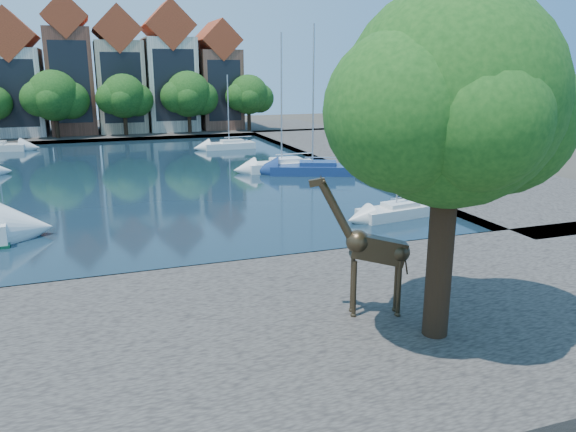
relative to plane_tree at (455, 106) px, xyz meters
The scene contains 20 objects.
ground 14.07m from the plane_tree, 130.22° to the left, with size 160.00×160.00×0.00m, color #38332B.
water_basin 34.72m from the plane_tree, 102.99° to the left, with size 38.00×50.00×0.08m, color black.
near_quay 10.82m from the plane_tree, 165.24° to the left, with size 50.00×14.00×0.50m, color #504C45.
far_quay 65.87m from the plane_tree, 96.68° to the left, with size 60.00×16.00×0.50m, color #504C45.
right_quay 38.04m from the plane_tree, 62.22° to the left, with size 14.00×52.00×0.50m, color #504C45.
plane_tree is the anchor object (origin of this frame).
townhouse_west_inner 67.47m from the plane_tree, 105.57° to the left, with size 6.43×9.18×15.15m.
townhouse_center 66.03m from the plane_tree, 100.13° to the left, with size 5.44×9.18×16.93m.
townhouse_east_inner 65.24m from the plane_tree, 94.94° to the left, with size 5.94×9.18×15.79m.
townhouse_east_mid 65.00m from the plane_tree, 89.22° to the left, with size 6.43×9.18×16.65m.
townhouse_east_end 65.41m from the plane_tree, 83.52° to the left, with size 5.44×9.18×14.43m.
far_tree_mid_west 61.06m from the plane_tree, 102.79° to the left, with size 7.80×6.00×8.00m.
far_tree_mid_east 59.81m from the plane_tree, 95.30° to the left, with size 7.02×5.40×7.52m.
far_tree_east 59.60m from the plane_tree, 87.60° to the left, with size 7.54×5.80×7.84m.
far_tree_far_east 60.47m from the plane_tree, 80.01° to the left, with size 6.76×5.20×7.36m.
giraffe_statue 5.43m from the plane_tree, 124.22° to the left, with size 3.29×1.35×4.80m.
sailboat_right_a 17.54m from the plane_tree, 64.65° to the left, with size 5.03×2.42×9.40m.
sailboat_right_b 30.90m from the plane_tree, 75.80° to the left, with size 7.38×4.81×12.01m.
sailboat_right_c 32.70m from the plane_tree, 80.19° to the left, with size 5.96×2.14×11.44m.
sailboat_right_d 47.02m from the plane_tree, 84.59° to the left, with size 5.58×2.13×7.92m.
Camera 1 is at (-2.39, -22.89, 8.76)m, focal length 35.00 mm.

